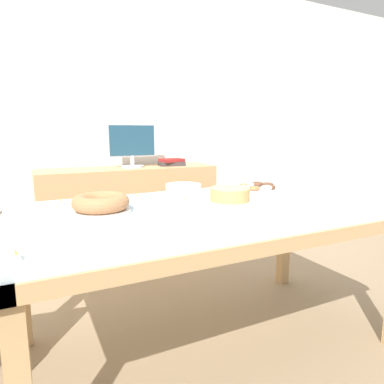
{
  "coord_description": "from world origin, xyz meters",
  "views": [
    {
      "loc": [
        -0.82,
        -1.47,
        1.14
      ],
      "look_at": [
        -0.06,
        0.08,
        0.83
      ],
      "focal_mm": 32.0,
      "sensor_mm": 36.0,
      "label": 1
    }
  ],
  "objects_px": {
    "tealight_centre": "(16,257)",
    "tealight_near_cakes": "(61,203)",
    "tealight_right_edge": "(185,201)",
    "tealight_near_front": "(137,197)",
    "pastry_platter": "(258,188)",
    "cake_golden_bundt": "(101,204)",
    "plate_stack": "(183,189)",
    "computer_monitor": "(132,146)",
    "cake_chocolate_round": "(230,196)",
    "book_stack": "(172,162)"
  },
  "relations": [
    {
      "from": "computer_monitor",
      "to": "tealight_centre",
      "type": "relative_size",
      "value": 10.6
    },
    {
      "from": "cake_chocolate_round",
      "to": "cake_golden_bundt",
      "type": "height_order",
      "value": "cake_golden_bundt"
    },
    {
      "from": "pastry_platter",
      "to": "tealight_centre",
      "type": "distance_m",
      "value": 1.51
    },
    {
      "from": "pastry_platter",
      "to": "tealight_near_front",
      "type": "bearing_deg",
      "value": 175.41
    },
    {
      "from": "book_stack",
      "to": "cake_golden_bundt",
      "type": "bearing_deg",
      "value": -124.02
    },
    {
      "from": "tealight_centre",
      "to": "tealight_near_front",
      "type": "height_order",
      "value": "same"
    },
    {
      "from": "plate_stack",
      "to": "tealight_centre",
      "type": "relative_size",
      "value": 5.25
    },
    {
      "from": "pastry_platter",
      "to": "tealight_right_edge",
      "type": "distance_m",
      "value": 0.59
    },
    {
      "from": "computer_monitor",
      "to": "plate_stack",
      "type": "distance_m",
      "value": 1.14
    },
    {
      "from": "cake_golden_bundt",
      "to": "tealight_centre",
      "type": "relative_size",
      "value": 6.81
    },
    {
      "from": "tealight_centre",
      "to": "tealight_near_front",
      "type": "xyz_separation_m",
      "value": [
        0.59,
        0.73,
        0.0
      ]
    },
    {
      "from": "plate_stack",
      "to": "pastry_platter",
      "type": "bearing_deg",
      "value": -9.83
    },
    {
      "from": "cake_chocolate_round",
      "to": "tealight_near_cakes",
      "type": "distance_m",
      "value": 0.86
    },
    {
      "from": "cake_golden_bundt",
      "to": "pastry_platter",
      "type": "xyz_separation_m",
      "value": [
        1.01,
        0.17,
        -0.03
      ]
    },
    {
      "from": "computer_monitor",
      "to": "tealight_right_edge",
      "type": "distance_m",
      "value": 1.38
    },
    {
      "from": "computer_monitor",
      "to": "tealight_near_front",
      "type": "bearing_deg",
      "value": -105.36
    },
    {
      "from": "book_stack",
      "to": "pastry_platter",
      "type": "relative_size",
      "value": 0.67
    },
    {
      "from": "plate_stack",
      "to": "tealight_centre",
      "type": "distance_m",
      "value": 1.15
    },
    {
      "from": "plate_stack",
      "to": "cake_golden_bundt",
      "type": "bearing_deg",
      "value": -154.26
    },
    {
      "from": "pastry_platter",
      "to": "tealight_near_front",
      "type": "xyz_separation_m",
      "value": [
        -0.77,
        0.06,
        -0.0
      ]
    },
    {
      "from": "plate_stack",
      "to": "tealight_near_cakes",
      "type": "xyz_separation_m",
      "value": [
        -0.68,
        -0.02,
        -0.02
      ]
    },
    {
      "from": "plate_stack",
      "to": "tealight_centre",
      "type": "xyz_separation_m",
      "value": [
        -0.88,
        -0.75,
        -0.02
      ]
    },
    {
      "from": "cake_chocolate_round",
      "to": "plate_stack",
      "type": "distance_m",
      "value": 0.36
    },
    {
      "from": "tealight_centre",
      "to": "tealight_right_edge",
      "type": "distance_m",
      "value": 0.94
    },
    {
      "from": "pastry_platter",
      "to": "tealight_right_edge",
      "type": "relative_size",
      "value": 9.4
    },
    {
      "from": "cake_golden_bundt",
      "to": "tealight_right_edge",
      "type": "xyz_separation_m",
      "value": [
        0.44,
        0.03,
        -0.03
      ]
    },
    {
      "from": "computer_monitor",
      "to": "tealight_right_edge",
      "type": "height_order",
      "value": "computer_monitor"
    },
    {
      "from": "tealight_right_edge",
      "to": "cake_chocolate_round",
      "type": "bearing_deg",
      "value": -28.12
    },
    {
      "from": "tealight_near_cakes",
      "to": "plate_stack",
      "type": "bearing_deg",
      "value": 1.3
    },
    {
      "from": "plate_stack",
      "to": "tealight_near_front",
      "type": "xyz_separation_m",
      "value": [
        -0.29,
        -0.02,
        -0.02
      ]
    },
    {
      "from": "computer_monitor",
      "to": "cake_chocolate_round",
      "type": "distance_m",
      "value": 1.48
    },
    {
      "from": "tealight_near_cakes",
      "to": "tealight_right_edge",
      "type": "xyz_separation_m",
      "value": [
        0.59,
        -0.21,
        0.0
      ]
    },
    {
      "from": "tealight_near_front",
      "to": "tealight_near_cakes",
      "type": "bearing_deg",
      "value": 179.16
    },
    {
      "from": "plate_stack",
      "to": "tealight_right_edge",
      "type": "bearing_deg",
      "value": -112.52
    },
    {
      "from": "tealight_centre",
      "to": "tealight_near_cakes",
      "type": "xyz_separation_m",
      "value": [
        0.19,
        0.73,
        0.0
      ]
    },
    {
      "from": "computer_monitor",
      "to": "cake_chocolate_round",
      "type": "bearing_deg",
      "value": -86.68
    },
    {
      "from": "tealight_centre",
      "to": "tealight_right_edge",
      "type": "bearing_deg",
      "value": 33.61
    },
    {
      "from": "pastry_platter",
      "to": "tealight_centre",
      "type": "xyz_separation_m",
      "value": [
        -1.36,
        -0.67,
        -0.0
      ]
    },
    {
      "from": "plate_stack",
      "to": "tealight_right_edge",
      "type": "distance_m",
      "value": 0.25
    },
    {
      "from": "tealight_right_edge",
      "to": "tealight_near_front",
      "type": "xyz_separation_m",
      "value": [
        -0.19,
        0.21,
        0.0
      ]
    },
    {
      "from": "plate_stack",
      "to": "tealight_right_edge",
      "type": "height_order",
      "value": "plate_stack"
    },
    {
      "from": "computer_monitor",
      "to": "tealight_centre",
      "type": "bearing_deg",
      "value": -115.7
    },
    {
      "from": "book_stack",
      "to": "cake_golden_bundt",
      "type": "xyz_separation_m",
      "value": [
        -0.93,
        -1.38,
        -0.04
      ]
    },
    {
      "from": "tealight_near_cakes",
      "to": "tealight_near_front",
      "type": "xyz_separation_m",
      "value": [
        0.39,
        -0.01,
        0.0
      ]
    },
    {
      "from": "cake_chocolate_round",
      "to": "pastry_platter",
      "type": "relative_size",
      "value": 0.84
    },
    {
      "from": "pastry_platter",
      "to": "plate_stack",
      "type": "bearing_deg",
      "value": 170.17
    },
    {
      "from": "book_stack",
      "to": "cake_chocolate_round",
      "type": "height_order",
      "value": "book_stack"
    },
    {
      "from": "cake_golden_bundt",
      "to": "tealight_near_cakes",
      "type": "bearing_deg",
      "value": 121.53
    },
    {
      "from": "book_stack",
      "to": "tealight_near_front",
      "type": "relative_size",
      "value": 6.3
    },
    {
      "from": "computer_monitor",
      "to": "book_stack",
      "type": "relative_size",
      "value": 1.68
    }
  ]
}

